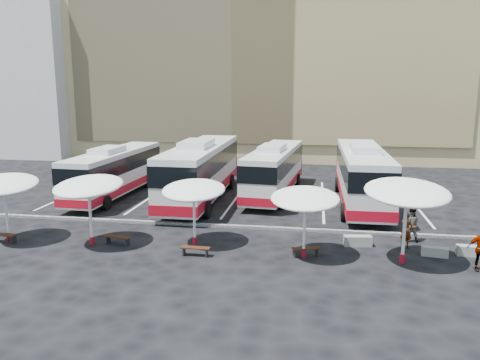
% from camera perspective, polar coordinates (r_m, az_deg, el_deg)
% --- Properties ---
extents(ground, '(120.00, 120.00, 0.00)m').
position_cam_1_polar(ground, '(25.74, -3.29, -6.03)').
color(ground, black).
rests_on(ground, ground).
extents(sandstone_building, '(42.00, 18.25, 29.60)m').
position_cam_1_polar(sandstone_building, '(56.33, 3.88, 16.31)').
color(sandstone_building, tan).
rests_on(sandstone_building, ground).
extents(apartment_block, '(14.00, 14.00, 18.00)m').
position_cam_1_polar(apartment_block, '(61.80, -23.98, 11.57)').
color(apartment_block, silver).
rests_on(apartment_block, ground).
extents(curb_divider, '(34.00, 0.25, 0.15)m').
position_cam_1_polar(curb_divider, '(26.18, -3.06, -5.55)').
color(curb_divider, black).
rests_on(curb_divider, ground).
extents(bay_lines, '(24.15, 12.00, 0.01)m').
position_cam_1_polar(bay_lines, '(33.32, -0.31, -1.99)').
color(bay_lines, white).
rests_on(bay_lines, ground).
extents(bus_0, '(2.98, 11.49, 3.62)m').
position_cam_1_polar(bus_0, '(34.22, -15.01, 1.13)').
color(bus_0, silver).
rests_on(bus_0, ground).
extents(bus_1, '(3.18, 13.36, 4.23)m').
position_cam_1_polar(bus_1, '(31.97, -4.78, 1.35)').
color(bus_1, silver).
rests_on(bus_1, ground).
extents(bus_2, '(3.57, 11.92, 3.73)m').
position_cam_1_polar(bus_2, '(33.58, 4.23, 1.39)').
color(bus_2, silver).
rests_on(bus_2, ground).
extents(bus_3, '(3.06, 12.83, 4.07)m').
position_cam_1_polar(bus_3, '(31.73, 14.64, 0.79)').
color(bus_3, silver).
rests_on(bus_3, ground).
extents(sunshade_0, '(4.31, 4.33, 3.43)m').
position_cam_1_polar(sunshade_0, '(25.86, -26.87, -0.50)').
color(sunshade_0, silver).
rests_on(sunshade_0, ground).
extents(sunshade_1, '(3.71, 3.75, 3.46)m').
position_cam_1_polar(sunshade_1, '(23.68, -17.99, -0.75)').
color(sunshade_1, silver).
rests_on(sunshade_1, ground).
extents(sunshade_2, '(3.09, 3.13, 3.22)m').
position_cam_1_polar(sunshade_2, '(22.74, -5.66, -1.25)').
color(sunshade_2, silver).
rests_on(sunshade_2, ground).
extents(sunshade_3, '(3.10, 3.14, 3.23)m').
position_cam_1_polar(sunshade_3, '(21.10, 7.94, -2.27)').
color(sunshade_3, silver).
rests_on(sunshade_3, ground).
extents(sunshade_4, '(4.03, 4.07, 3.77)m').
position_cam_1_polar(sunshade_4, '(21.28, 19.69, -1.44)').
color(sunshade_4, silver).
rests_on(sunshade_4, ground).
extents(wood_bench_0, '(1.49, 0.50, 0.45)m').
position_cam_1_polar(wood_bench_0, '(26.30, -26.92, -6.11)').
color(wood_bench_0, black).
rests_on(wood_bench_0, ground).
extents(wood_bench_1, '(1.43, 0.60, 0.42)m').
position_cam_1_polar(wood_bench_1, '(24.00, -14.71, -6.87)').
color(wood_bench_1, black).
rests_on(wood_bench_1, ground).
extents(wood_bench_2, '(1.37, 0.38, 0.42)m').
position_cam_1_polar(wood_bench_2, '(21.83, -5.48, -8.39)').
color(wood_bench_2, black).
rests_on(wood_bench_2, ground).
extents(wood_bench_3, '(1.39, 0.72, 0.41)m').
position_cam_1_polar(wood_bench_3, '(21.87, 8.00, -8.43)').
color(wood_bench_3, black).
rests_on(wood_bench_3, ground).
extents(conc_bench_0, '(1.39, 0.65, 0.50)m').
position_cam_1_polar(conc_bench_0, '(23.78, 14.15, -7.20)').
color(conc_bench_0, gray).
rests_on(conc_bench_0, ground).
extents(conc_bench_1, '(1.21, 0.58, 0.44)m').
position_cam_1_polar(conc_bench_1, '(23.48, 22.64, -8.07)').
color(conc_bench_1, gray).
rests_on(conc_bench_1, ground).
extents(conc_bench_2, '(1.28, 0.45, 0.48)m').
position_cam_1_polar(conc_bench_2, '(24.24, 26.37, -7.73)').
color(conc_bench_2, gray).
rests_on(conc_bench_2, ground).
extents(passenger_0, '(0.70, 0.57, 1.65)m').
position_cam_1_polar(passenger_0, '(23.92, 19.60, -5.97)').
color(passenger_0, black).
rests_on(passenger_0, ground).
extents(passenger_1, '(0.93, 0.76, 1.79)m').
position_cam_1_polar(passenger_1, '(25.06, 20.12, -5.07)').
color(passenger_1, black).
rests_on(passenger_1, ground).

